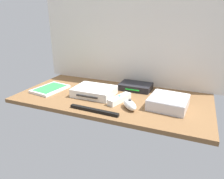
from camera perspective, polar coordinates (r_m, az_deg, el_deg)
ground_plane at (r=110.82cm, az=-0.00°, el=-2.42°), size 100.00×48.00×2.00cm
back_wall at (r=125.66cm, az=4.45°, el=15.78°), size 110.00×1.20×64.00cm
game_console at (r=111.99cm, az=-4.88°, el=-0.49°), size 21.05×16.55×4.40cm
mini_computer at (r=100.82cm, az=15.14°, el=-3.32°), size 18.33×18.33×5.30cm
game_case at (r=124.54cm, az=-16.52°, el=0.19°), size 16.25×20.80×1.56cm
network_router at (r=121.20cm, az=6.48°, el=0.84°), size 18.20×12.62×3.40cm
remote_wand at (r=103.64cm, az=2.06°, el=-2.60°), size 7.97×15.19×3.40cm
remote_nunchuk at (r=96.41cm, az=4.89°, el=-4.15°), size 10.06×10.29×5.10cm
sensor_bar at (r=94.10cm, az=-4.98°, el=-5.70°), size 24.05×2.74×1.40cm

